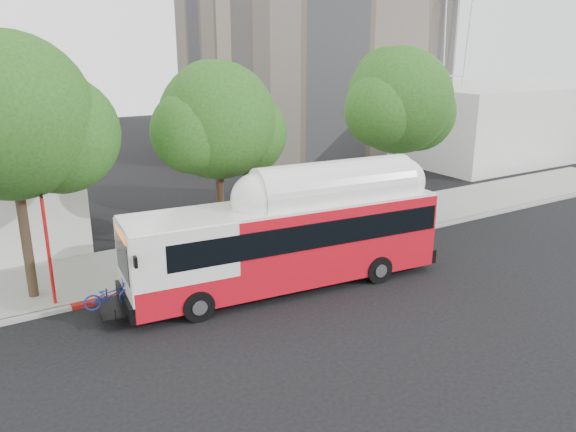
# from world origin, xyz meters

# --- Properties ---
(ground) EXTENTS (120.00, 120.00, 0.00)m
(ground) POSITION_xyz_m (0.00, 0.00, 0.00)
(ground) COLOR black
(ground) RESTS_ON ground
(sidewalk) EXTENTS (60.00, 5.00, 0.15)m
(sidewalk) POSITION_xyz_m (0.00, 6.50, 0.07)
(sidewalk) COLOR gray
(sidewalk) RESTS_ON ground
(curb_strip) EXTENTS (60.00, 0.30, 0.15)m
(curb_strip) POSITION_xyz_m (0.00, 3.90, 0.07)
(curb_strip) COLOR gray
(curb_strip) RESTS_ON ground
(red_curb_segment) EXTENTS (10.00, 0.32, 0.16)m
(red_curb_segment) POSITION_xyz_m (-3.00, 3.90, 0.08)
(red_curb_segment) COLOR maroon
(red_curb_segment) RESTS_ON ground
(street_tree_left) EXTENTS (6.67, 5.80, 9.74)m
(street_tree_left) POSITION_xyz_m (-8.53, 5.56, 6.60)
(street_tree_left) COLOR #2D2116
(street_tree_left) RESTS_ON ground
(street_tree_mid) EXTENTS (5.75, 5.00, 8.62)m
(street_tree_mid) POSITION_xyz_m (-0.59, 6.06, 5.91)
(street_tree_mid) COLOR #2D2116
(street_tree_mid) RESTS_ON ground
(street_tree_right) EXTENTS (6.21, 5.40, 9.18)m
(street_tree_right) POSITION_xyz_m (9.44, 5.86, 6.26)
(street_tree_right) COLOR #2D2116
(street_tree_right) RESTS_ON ground
(horizon_block) EXTENTS (20.00, 12.00, 6.00)m
(horizon_block) POSITION_xyz_m (30.00, 16.00, 3.00)
(horizon_block) COLOR silver
(horizon_block) RESTS_ON ground
(transit_bus) EXTENTS (13.43, 3.82, 3.92)m
(transit_bus) POSITION_xyz_m (-0.19, 1.52, 1.83)
(transit_bus) COLOR red
(transit_bus) RESTS_ON ground
(signal_pole) EXTENTS (0.13, 0.42, 4.42)m
(signal_pole) POSITION_xyz_m (-8.44, 4.39, 2.27)
(signal_pole) COLOR red
(signal_pole) RESTS_ON ground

